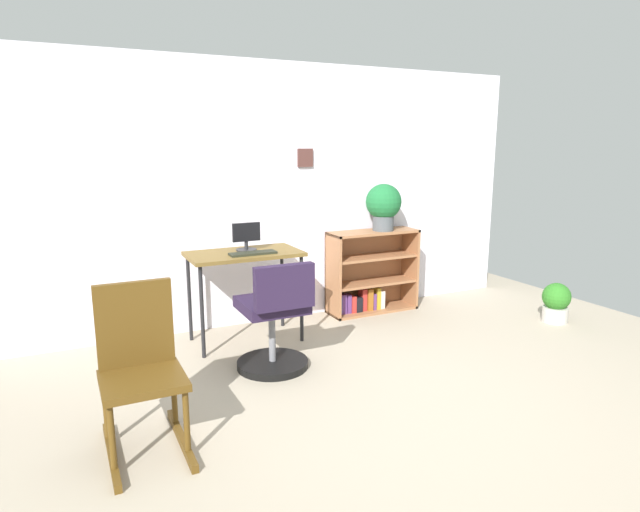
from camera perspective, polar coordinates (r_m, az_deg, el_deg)
ground_plane at (r=3.36m, az=8.72°, el=-16.83°), size 6.24×6.24×0.00m
wall_back at (r=4.89m, az=-5.40°, el=6.47°), size 5.20×0.12×2.31m
desk at (r=4.39m, az=-8.02°, el=-0.55°), size 0.90×0.50×0.75m
monitor at (r=4.41m, az=-7.81°, el=1.95°), size 0.23×0.17×0.23m
keyboard at (r=4.27m, az=-7.12°, el=0.29°), size 0.37×0.12×0.02m
office_chair at (r=3.86m, az=-4.82°, el=-7.08°), size 0.52×0.55×0.82m
rocking_chair at (r=3.05m, az=-18.50°, el=-11.03°), size 0.42×0.64×0.89m
bookshelf_low at (r=5.26m, az=5.18°, el=-1.99°), size 0.88×0.30×0.79m
potted_plant_on_shelf at (r=5.15m, az=6.75°, el=5.44°), size 0.34×0.34×0.44m
potted_plant_floor at (r=5.38m, az=23.71°, el=-4.49°), size 0.25×0.25×0.36m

